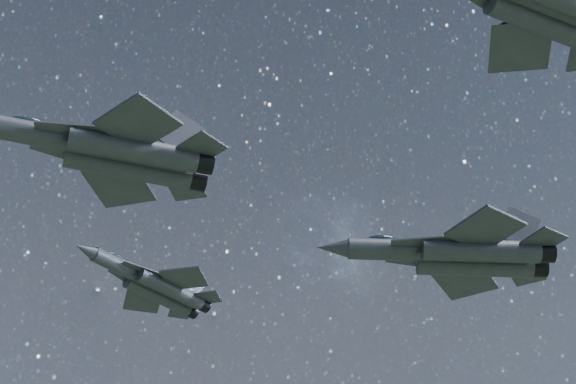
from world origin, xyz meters
name	(u,v)px	position (x,y,z in m)	size (l,w,h in m)	color
jet_lead	(110,151)	(-14.50, 3.46, 143.22)	(19.46, 13.53, 4.89)	#2C2F37
jet_left	(154,285)	(-4.62, 22.35, 144.90)	(15.03, 10.00, 3.82)	#2C2F37
jet_right	(538,3)	(5.31, -20.30, 144.72)	(17.91, 12.79, 4.58)	#2C2F37
jet_slot	(458,254)	(12.24, -0.38, 139.76)	(18.54, 12.23, 4.75)	#2C2F37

